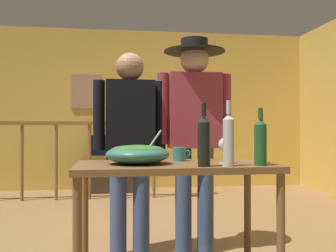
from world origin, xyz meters
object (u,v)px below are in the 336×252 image
at_px(serving_table, 175,178).
at_px(wine_glass, 225,146).
at_px(stair_railing, 92,149).
at_px(wine_bottle_green, 260,141).
at_px(tv_console, 107,177).
at_px(person_standing_right, 194,123).
at_px(mug_teal, 179,154).
at_px(flat_screen_tv, 107,146).
at_px(wine_bottle_clear, 229,139).
at_px(framed_picture, 86,91).
at_px(wine_bottle_amber, 261,142).
at_px(salad_bowl, 138,153).
at_px(wine_bottle_dark, 204,140).
at_px(person_standing_left, 130,136).

bearing_deg(serving_table, wine_glass, -8.00).
bearing_deg(stair_railing, wine_bottle_green, -70.73).
bearing_deg(tv_console, serving_table, -82.71).
xyz_separation_m(serving_table, person_standing_right, (0.26, 0.62, 0.35)).
height_order(wine_bottle_green, mug_teal, wine_bottle_green).
xyz_separation_m(flat_screen_tv, wine_bottle_clear, (0.76, -3.94, 0.21)).
relative_size(framed_picture, wine_bottle_clear, 1.45).
bearing_deg(framed_picture, wine_bottle_amber, -71.50).
bearing_deg(mug_teal, serving_table, -109.28).
xyz_separation_m(salad_bowl, wine_glass, (0.55, -0.03, 0.04)).
relative_size(tv_console, wine_glass, 5.57).
bearing_deg(wine_bottle_amber, stair_railing, 110.99).
xyz_separation_m(flat_screen_tv, mug_teal, (0.54, -3.54, 0.10)).
xyz_separation_m(stair_railing, wine_glass, (0.99, -3.17, 0.18)).
bearing_deg(wine_bottle_dark, wine_glass, 46.57).
distance_m(framed_picture, wine_glass, 4.29).
relative_size(flat_screen_tv, wine_bottle_clear, 1.37).
distance_m(salad_bowl, mug_teal, 0.34).
bearing_deg(wine_bottle_clear, serving_table, 140.45).
distance_m(serving_table, mug_teal, 0.22).
relative_size(wine_bottle_dark, person_standing_left, 0.23).
distance_m(wine_bottle_dark, person_standing_right, 0.86).
bearing_deg(wine_bottle_clear, wine_glass, 80.41).
xyz_separation_m(framed_picture, wine_bottle_clear, (1.11, -4.26, -0.67)).
distance_m(wine_glass, wine_bottle_clear, 0.20).
relative_size(salad_bowl, wine_bottle_clear, 1.03).
height_order(flat_screen_tv, serving_table, flat_screen_tv).
bearing_deg(stair_railing, mug_teal, -75.98).
height_order(wine_bottle_dark, mug_teal, wine_bottle_dark).
xyz_separation_m(wine_bottle_clear, wine_bottle_dark, (-0.15, -0.00, -0.01)).
distance_m(wine_glass, person_standing_left, 0.87).
bearing_deg(stair_railing, wine_bottle_clear, -74.01).
xyz_separation_m(framed_picture, person_standing_right, (1.08, -3.41, -0.57)).
distance_m(salad_bowl, wine_bottle_green, 0.75).
bearing_deg(flat_screen_tv, wine_bottle_green, -76.19).
height_order(wine_bottle_clear, wine_bottle_dark, wine_bottle_clear).
bearing_deg(flat_screen_tv, mug_teal, -81.40).
xyz_separation_m(flat_screen_tv, wine_bottle_green, (0.96, -3.92, 0.20)).
relative_size(wine_bottle_green, wine_bottle_amber, 1.04).
height_order(person_standing_left, person_standing_right, person_standing_right).
distance_m(flat_screen_tv, wine_bottle_clear, 4.02).
bearing_deg(wine_bottle_clear, person_standing_right, 91.55).
xyz_separation_m(tv_console, serving_table, (0.48, -3.74, 0.44)).
xyz_separation_m(wine_bottle_green, wine_bottle_clear, (-0.20, -0.02, 0.01)).
xyz_separation_m(serving_table, wine_bottle_green, (0.48, -0.21, 0.24)).
bearing_deg(wine_glass, flat_screen_tv, 101.90).
bearing_deg(serving_table, wine_bottle_green, -23.39).
distance_m(wine_glass, mug_teal, 0.34).
bearing_deg(wine_bottle_clear, tv_console, 100.82).
bearing_deg(wine_glass, wine_bottle_dark, -133.43).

